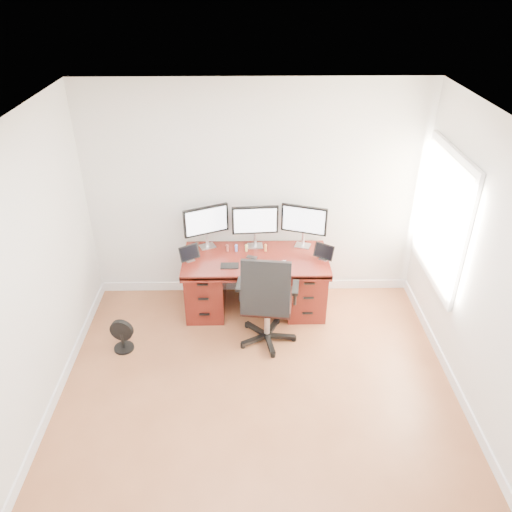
{
  "coord_description": "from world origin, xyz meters",
  "views": [
    {
      "loc": [
        -0.09,
        -3.2,
        3.76
      ],
      "look_at": [
        0.0,
        1.5,
        0.95
      ],
      "focal_mm": 35.0,
      "sensor_mm": 36.0,
      "label": 1
    }
  ],
  "objects_px": {
    "floor_fan": "(122,336)",
    "monitor_center": "(255,222)",
    "office_chair": "(267,315)",
    "desk": "(256,281)",
    "keyboard": "(259,265)"
  },
  "relations": [
    {
      "from": "floor_fan",
      "to": "desk",
      "type": "bearing_deg",
      "value": 36.69
    },
    {
      "from": "desk",
      "to": "office_chair",
      "type": "xyz_separation_m",
      "value": [
        0.11,
        -0.65,
        -0.02
      ]
    },
    {
      "from": "desk",
      "to": "floor_fan",
      "type": "bearing_deg",
      "value": -153.43
    },
    {
      "from": "office_chair",
      "to": "keyboard",
      "type": "relative_size",
      "value": 4.09
    },
    {
      "from": "monitor_center",
      "to": "desk",
      "type": "bearing_deg",
      "value": -94.11
    },
    {
      "from": "office_chair",
      "to": "keyboard",
      "type": "xyz_separation_m",
      "value": [
        -0.07,
        0.45,
        0.37
      ]
    },
    {
      "from": "floor_fan",
      "to": "keyboard",
      "type": "xyz_separation_m",
      "value": [
        1.53,
        0.54,
        0.57
      ]
    },
    {
      "from": "floor_fan",
      "to": "monitor_center",
      "type": "bearing_deg",
      "value": 43.55
    },
    {
      "from": "office_chair",
      "to": "keyboard",
      "type": "bearing_deg",
      "value": 106.62
    },
    {
      "from": "office_chair",
      "to": "desk",
      "type": "bearing_deg",
      "value": 107.3
    },
    {
      "from": "office_chair",
      "to": "floor_fan",
      "type": "xyz_separation_m",
      "value": [
        -1.6,
        -0.09,
        -0.2
      ]
    },
    {
      "from": "keyboard",
      "to": "monitor_center",
      "type": "bearing_deg",
      "value": 85.6
    },
    {
      "from": "monitor_center",
      "to": "floor_fan",
      "type": "bearing_deg",
      "value": -150.65
    },
    {
      "from": "desk",
      "to": "keyboard",
      "type": "distance_m",
      "value": 0.41
    },
    {
      "from": "floor_fan",
      "to": "monitor_center",
      "type": "relative_size",
      "value": 0.69
    }
  ]
}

